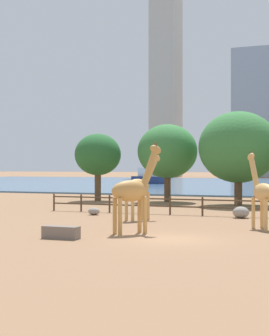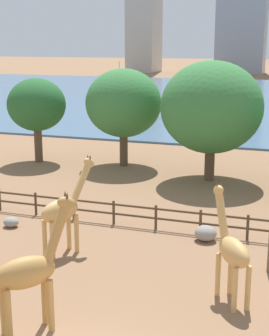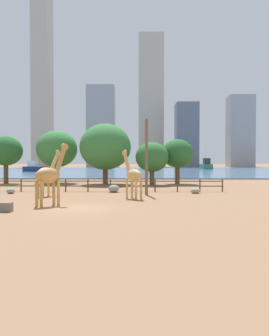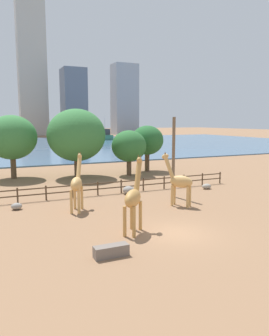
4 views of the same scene
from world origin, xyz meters
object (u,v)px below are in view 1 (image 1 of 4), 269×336
object	(u,v)px
tree_left_small	(98,155)
boat_ferry	(148,178)
giraffe_young	(139,187)
boulder_small	(94,211)
boulder_by_pole	(241,212)
giraffe_tall	(133,190)
giraffe_companion	(262,192)
feeding_trough	(61,232)
tree_left_large	(167,151)
tree_right_tall	(238,147)

from	to	relation	value
tree_left_small	boat_ferry	xyz separation A→B (m)	(-10.19, 45.09, -3.38)
giraffe_young	boulder_small	distance (m)	5.16
boulder_by_pole	boulder_small	distance (m)	10.22
giraffe_tall	giraffe_companion	bearing A→B (deg)	-13.73
giraffe_tall	boulder_by_pole	distance (m)	10.86
giraffe_tall	giraffe_companion	world-z (taller)	giraffe_tall
feeding_trough	giraffe_tall	bearing A→B (deg)	48.75
giraffe_young	giraffe_companion	bearing A→B (deg)	-79.75
giraffe_companion	tree_left_large	distance (m)	22.46
boulder_small	tree_left_small	size ratio (longest dim) A/B	0.12
feeding_trough	tree_left_small	world-z (taller)	tree_left_small
giraffe_companion	feeding_trough	world-z (taller)	giraffe_companion
giraffe_young	tree_left_small	distance (m)	19.42
giraffe_tall	boat_ferry	distance (m)	71.27
giraffe_companion	tree_right_tall	xyz separation A→B (m)	(-4.04, 17.03, 3.10)
giraffe_tall	tree_left_large	distance (m)	24.24
giraffe_companion	giraffe_young	bearing A→B (deg)	39.55
boulder_by_pole	tree_left_small	distance (m)	20.96
giraffe_young	boat_ferry	xyz separation A→B (m)	(-20.55, 61.33, -0.90)
boulder_by_pole	feeding_trough	bearing A→B (deg)	-116.76
boulder_small	tree_left_large	world-z (taller)	tree_left_large
giraffe_companion	giraffe_young	distance (m)	8.17
boulder_by_pole	tree_right_tall	size ratio (longest dim) A/B	0.13
giraffe_tall	giraffe_companion	size ratio (longest dim) A/B	1.08
tree_left_small	boat_ferry	world-z (taller)	tree_left_small
giraffe_tall	tree_left_large	bearing A→B (deg)	53.27
boulder_by_pole	tree_left_large	bearing A→B (deg)	124.21
giraffe_young	tree_left_large	xyz separation A→B (m)	(-3.34, 17.21, 2.79)
boulder_by_pole	tree_right_tall	xyz separation A→B (m)	(-1.99, 11.36, 4.76)
tree_right_tall	tree_left_small	distance (m)	14.29
giraffe_young	tree_right_tall	xyz separation A→B (m)	(3.88, 15.03, 3.02)
tree_right_tall	boat_ferry	xyz separation A→B (m)	(-24.42, 46.30, -3.92)
boat_ferry	giraffe_companion	bearing A→B (deg)	-43.13
tree_right_tall	boat_ferry	bearing A→B (deg)	117.81
boulder_by_pole	boat_ferry	bearing A→B (deg)	114.61
boulder_small	tree_right_tall	xyz separation A→B (m)	(8.13, 12.78, 4.88)
boulder_by_pole	tree_left_large	world-z (taller)	tree_left_large
boulder_by_pole	tree_right_tall	bearing A→B (deg)	99.94
boulder_small	tree_right_tall	size ratio (longest dim) A/B	0.10
giraffe_companion	tree_left_small	xyz separation A→B (m)	(-18.27, 18.25, 2.57)
giraffe_tall	giraffe_companion	distance (m)	7.36
giraffe_young	boat_ferry	world-z (taller)	boat_ferry
giraffe_young	tree_left_large	world-z (taller)	tree_left_large
tree_left_large	boat_ferry	size ratio (longest dim) A/B	1.04
boulder_by_pole	tree_left_small	bearing A→B (deg)	142.22
tree_right_tall	boat_ferry	size ratio (longest dim) A/B	1.14
tree_left_large	tree_right_tall	bearing A→B (deg)	-16.83
tree_left_large	tree_left_small	size ratio (longest dim) A/B	1.12
giraffe_companion	feeding_trough	bearing A→B (deg)	93.93
boat_ferry	tree_right_tall	bearing A→B (deg)	-39.52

